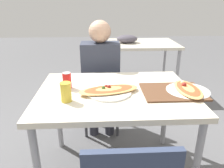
{
  "coord_description": "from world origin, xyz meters",
  "views": [
    {
      "loc": [
        -0.1,
        -1.51,
        1.43
      ],
      "look_at": [
        -0.02,
        -0.01,
        0.83
      ],
      "focal_mm": 35.0,
      "sensor_mm": 36.0,
      "label": 1
    }
  ],
  "objects_px": {
    "pizza_main": "(109,90)",
    "pizza_second": "(188,90)",
    "soda_can": "(67,80)",
    "dining_table": "(115,100)",
    "drink_glass": "(66,92)",
    "person_seated": "(101,70)",
    "chair_far_seated": "(101,84)"
  },
  "relations": [
    {
      "from": "pizza_main",
      "to": "pizza_second",
      "type": "height_order",
      "value": "pizza_second"
    },
    {
      "from": "pizza_main",
      "to": "soda_can",
      "type": "height_order",
      "value": "soda_can"
    },
    {
      "from": "dining_table",
      "to": "pizza_main",
      "type": "distance_m",
      "value": 0.11
    },
    {
      "from": "drink_glass",
      "to": "dining_table",
      "type": "bearing_deg",
      "value": 24.75
    },
    {
      "from": "dining_table",
      "to": "pizza_main",
      "type": "relative_size",
      "value": 2.45
    },
    {
      "from": "soda_can",
      "to": "pizza_main",
      "type": "bearing_deg",
      "value": -18.63
    },
    {
      "from": "person_seated",
      "to": "drink_glass",
      "type": "relative_size",
      "value": 9.09
    },
    {
      "from": "person_seated",
      "to": "drink_glass",
      "type": "xyz_separation_m",
      "value": [
        -0.23,
        -0.81,
        0.11
      ]
    },
    {
      "from": "dining_table",
      "to": "soda_can",
      "type": "relative_size",
      "value": 9.32
    },
    {
      "from": "person_seated",
      "to": "soda_can",
      "type": "bearing_deg",
      "value": 65.67
    },
    {
      "from": "dining_table",
      "to": "chair_far_seated",
      "type": "distance_m",
      "value": 0.79
    },
    {
      "from": "dining_table",
      "to": "chair_far_seated",
      "type": "xyz_separation_m",
      "value": [
        -0.11,
        0.76,
        -0.17
      ]
    },
    {
      "from": "dining_table",
      "to": "soda_can",
      "type": "height_order",
      "value": "soda_can"
    },
    {
      "from": "dining_table",
      "to": "soda_can",
      "type": "xyz_separation_m",
      "value": [
        -0.37,
        0.08,
        0.14
      ]
    },
    {
      "from": "person_seated",
      "to": "drink_glass",
      "type": "bearing_deg",
      "value": 73.84
    },
    {
      "from": "soda_can",
      "to": "pizza_second",
      "type": "height_order",
      "value": "soda_can"
    },
    {
      "from": "person_seated",
      "to": "pizza_second",
      "type": "height_order",
      "value": "person_seated"
    },
    {
      "from": "pizza_main",
      "to": "dining_table",
      "type": "bearing_deg",
      "value": 32.44
    },
    {
      "from": "soda_can",
      "to": "dining_table",
      "type": "bearing_deg",
      "value": -11.7
    },
    {
      "from": "pizza_main",
      "to": "soda_can",
      "type": "relative_size",
      "value": 3.81
    },
    {
      "from": "pizza_main",
      "to": "chair_far_seated",
      "type": "bearing_deg",
      "value": 94.23
    },
    {
      "from": "pizza_second",
      "to": "drink_glass",
      "type": "bearing_deg",
      "value": -172.84
    },
    {
      "from": "chair_far_seated",
      "to": "soda_can",
      "type": "bearing_deg",
      "value": 69.35
    },
    {
      "from": "pizza_main",
      "to": "drink_glass",
      "type": "distance_m",
      "value": 0.32
    },
    {
      "from": "chair_far_seated",
      "to": "pizza_second",
      "type": "distance_m",
      "value": 1.07
    },
    {
      "from": "person_seated",
      "to": "pizza_second",
      "type": "bearing_deg",
      "value": 132.91
    },
    {
      "from": "chair_far_seated",
      "to": "pizza_main",
      "type": "bearing_deg",
      "value": 94.23
    },
    {
      "from": "dining_table",
      "to": "person_seated",
      "type": "height_order",
      "value": "person_seated"
    },
    {
      "from": "pizza_main",
      "to": "drink_glass",
      "type": "bearing_deg",
      "value": -156.65
    },
    {
      "from": "chair_far_seated",
      "to": "dining_table",
      "type": "bearing_deg",
      "value": 98.04
    },
    {
      "from": "drink_glass",
      "to": "pizza_second",
      "type": "bearing_deg",
      "value": 7.16
    },
    {
      "from": "person_seated",
      "to": "pizza_second",
      "type": "distance_m",
      "value": 0.95
    }
  ]
}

